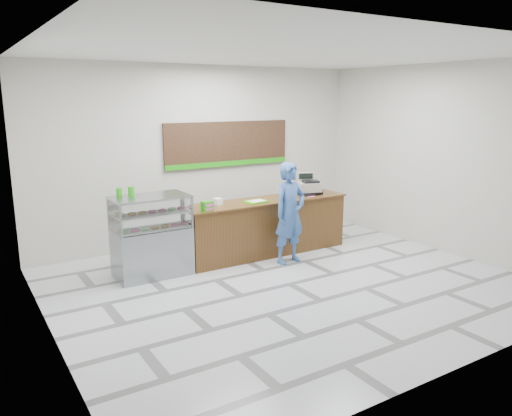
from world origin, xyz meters
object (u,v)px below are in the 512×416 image
sales_counter (266,227)px  display_case (152,235)px  cash_register (307,186)px  customer (290,213)px  serving_tray (256,201)px

sales_counter → display_case: (-2.22, -0.00, 0.16)m
sales_counter → cash_register: (1.00, 0.05, 0.67)m
display_case → cash_register: (3.22, 0.05, 0.51)m
sales_counter → customer: size_ratio=1.82×
sales_counter → serving_tray: (-0.27, -0.08, 0.52)m
cash_register → customer: 1.20m
cash_register → customer: (-0.92, -0.70, -0.29)m
sales_counter → serving_tray: serving_tray is taller
sales_counter → customer: customer is taller
display_case → serving_tray: size_ratio=3.11×
sales_counter → display_case: display_case is taller
sales_counter → serving_tray: size_ratio=7.63×
display_case → customer: customer is taller
sales_counter → cash_register: size_ratio=5.73×
cash_register → customer: size_ratio=0.32×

